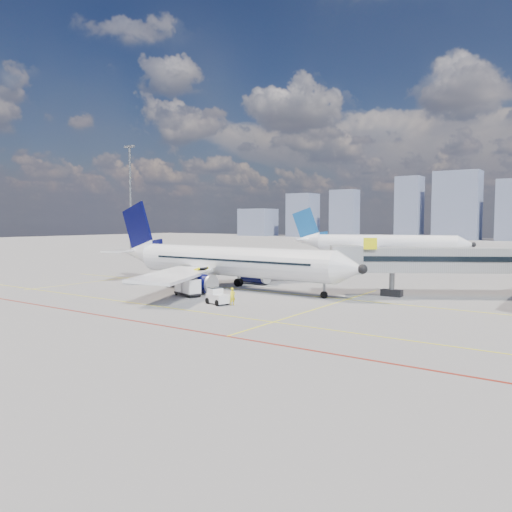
{
  "coord_description": "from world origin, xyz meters",
  "views": [
    {
      "loc": [
        35.18,
        -39.04,
        8.02
      ],
      "look_at": [
        2.46,
        8.25,
        4.0
      ],
      "focal_mm": 35.0,
      "sensor_mm": 36.0,
      "label": 1
    }
  ],
  "objects_px": {
    "cargo_dolly": "(188,287)",
    "belt_loader": "(183,282)",
    "second_aircraft": "(378,244)",
    "main_aircraft": "(222,261)",
    "ramp_worker": "(233,296)",
    "baggage_tug": "(217,296)"
  },
  "relations": [
    {
      "from": "cargo_dolly",
      "to": "belt_loader",
      "type": "height_order",
      "value": "belt_loader"
    },
    {
      "from": "second_aircraft",
      "to": "ramp_worker",
      "type": "bearing_deg",
      "value": -96.8
    },
    {
      "from": "second_aircraft",
      "to": "main_aircraft",
      "type": "bearing_deg",
      "value": -103.9
    },
    {
      "from": "second_aircraft",
      "to": "ramp_worker",
      "type": "distance_m",
      "value": 65.46
    },
    {
      "from": "baggage_tug",
      "to": "ramp_worker",
      "type": "height_order",
      "value": "ramp_worker"
    },
    {
      "from": "belt_loader",
      "to": "ramp_worker",
      "type": "bearing_deg",
      "value": -15.54
    },
    {
      "from": "cargo_dolly",
      "to": "belt_loader",
      "type": "relative_size",
      "value": 0.53
    },
    {
      "from": "main_aircraft",
      "to": "baggage_tug",
      "type": "xyz_separation_m",
      "value": [
        6.8,
        -9.37,
        -2.46
      ]
    },
    {
      "from": "main_aircraft",
      "to": "belt_loader",
      "type": "bearing_deg",
      "value": -145.52
    },
    {
      "from": "second_aircraft",
      "to": "belt_loader",
      "type": "distance_m",
      "value": 58.33
    },
    {
      "from": "main_aircraft",
      "to": "ramp_worker",
      "type": "bearing_deg",
      "value": -45.76
    },
    {
      "from": "second_aircraft",
      "to": "ramp_worker",
      "type": "xyz_separation_m",
      "value": [
        10.38,
        -64.59,
        -2.38
      ]
    },
    {
      "from": "second_aircraft",
      "to": "belt_loader",
      "type": "xyz_separation_m",
      "value": [
        -1.99,
        -58.24,
        -2.5
      ]
    },
    {
      "from": "baggage_tug",
      "to": "cargo_dolly",
      "type": "relative_size",
      "value": 0.7
    },
    {
      "from": "main_aircraft",
      "to": "second_aircraft",
      "type": "distance_m",
      "value": 55.66
    },
    {
      "from": "baggage_tug",
      "to": "ramp_worker",
      "type": "relative_size",
      "value": 1.53
    },
    {
      "from": "second_aircraft",
      "to": "belt_loader",
      "type": "height_order",
      "value": "second_aircraft"
    },
    {
      "from": "cargo_dolly",
      "to": "baggage_tug",
      "type": "bearing_deg",
      "value": -3.53
    },
    {
      "from": "belt_loader",
      "to": "cargo_dolly",
      "type": "bearing_deg",
      "value": -30.87
    },
    {
      "from": "baggage_tug",
      "to": "cargo_dolly",
      "type": "bearing_deg",
      "value": 176.33
    },
    {
      "from": "ramp_worker",
      "to": "baggage_tug",
      "type": "bearing_deg",
      "value": 121.81
    },
    {
      "from": "second_aircraft",
      "to": "baggage_tug",
      "type": "bearing_deg",
      "value": -98.24
    }
  ]
}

